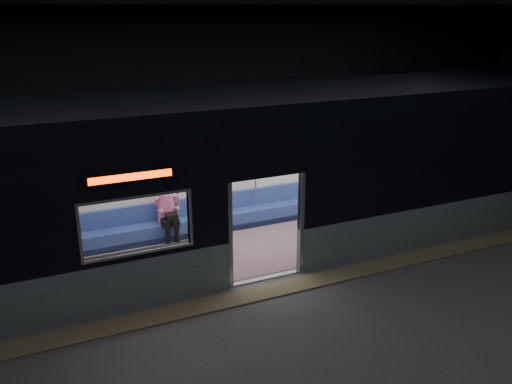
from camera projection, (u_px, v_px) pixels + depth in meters
station_floor at (292, 304)px, 9.55m from camera, size 24.00×14.00×0.01m
station_envelope at (297, 96)px, 8.37m from camera, size 24.00×14.00×5.00m
tactile_strip at (278, 289)px, 10.02m from camera, size 22.80×0.50×0.03m
metro_car at (235, 167)px, 11.14m from camera, size 18.00×3.04×3.35m
passenger at (167, 209)px, 11.87m from camera, size 0.38×0.65×1.32m
handbag at (172, 216)px, 11.74m from camera, size 0.32×0.30×0.13m
transit_map at (334, 152)px, 13.66m from camera, size 1.06×0.03×0.69m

